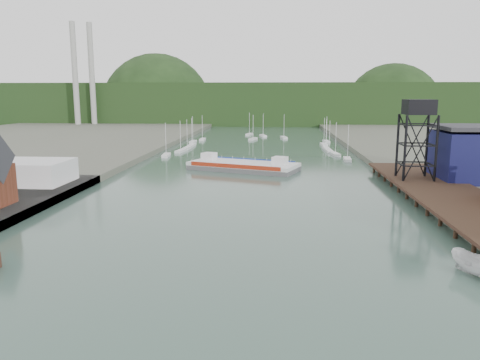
# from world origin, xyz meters

# --- Properties ---
(ground) EXTENTS (600.00, 600.00, 0.00)m
(ground) POSITION_xyz_m (0.00, 0.00, 0.00)
(ground) COLOR #2E483C
(ground) RESTS_ON ground
(east_pier) EXTENTS (14.00, 70.00, 2.45)m
(east_pier) POSITION_xyz_m (37.00, 45.00, 1.90)
(east_pier) COLOR black
(east_pier) RESTS_ON ground
(white_shed) EXTENTS (18.00, 12.00, 4.50)m
(white_shed) POSITION_xyz_m (-44.00, 50.00, 3.85)
(white_shed) COLOR silver
(white_shed) RESTS_ON west_quay
(lift_tower) EXTENTS (6.50, 6.50, 16.00)m
(lift_tower) POSITION_xyz_m (35.00, 58.00, 15.65)
(lift_tower) COLOR black
(lift_tower) RESTS_ON east_pier
(marina_sailboats) EXTENTS (57.71, 92.65, 0.90)m
(marina_sailboats) POSITION_xyz_m (0.08, 138.46, 0.35)
(marina_sailboats) COLOR silver
(marina_sailboats) RESTS_ON ground
(smokestacks) EXTENTS (11.20, 8.20, 60.00)m
(smokestacks) POSITION_xyz_m (-106.00, 232.50, 30.00)
(smokestacks) COLOR #A0A09B
(smokestacks) RESTS_ON ground
(distant_hills) EXTENTS (500.00, 120.00, 80.00)m
(distant_hills) POSITION_xyz_m (-3.98, 301.35, 10.38)
(distant_hills) COLOR black
(distant_hills) RESTS_ON ground
(chain_ferry) EXTENTS (29.60, 19.70, 3.96)m
(chain_ferry) POSITION_xyz_m (-1.67, 79.38, 1.14)
(chain_ferry) COLOR #545456
(chain_ferry) RESTS_ON ground
(motorboat) EXTENTS (4.97, 7.11, 2.57)m
(motorboat) POSITION_xyz_m (28.06, 10.04, 1.29)
(motorboat) COLOR silver
(motorboat) RESTS_ON ground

